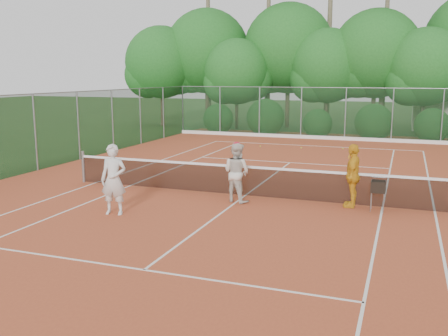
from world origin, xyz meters
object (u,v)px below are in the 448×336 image
(player_yellow, at_px, (353,176))
(player_white, at_px, (114,180))
(player_center_grp, at_px, (237,172))
(ball_hopper, at_px, (378,187))

(player_yellow, bearing_deg, player_white, -62.26)
(player_center_grp, bearing_deg, player_yellow, 9.73)
(player_center_grp, relative_size, ball_hopper, 2.10)
(player_white, height_order, player_center_grp, player_white)
(player_yellow, relative_size, ball_hopper, 2.13)
(player_yellow, bearing_deg, ball_hopper, 72.53)
(player_white, bearing_deg, ball_hopper, 10.24)
(player_white, height_order, player_yellow, player_white)
(ball_hopper, bearing_deg, player_white, -179.93)
(player_yellow, height_order, ball_hopper, player_yellow)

